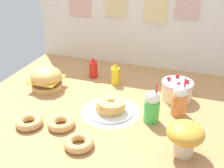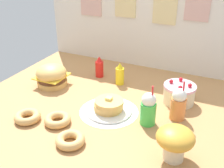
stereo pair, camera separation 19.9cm
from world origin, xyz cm
name	(u,v)px [view 1 (the left image)]	position (x,y,z in cm)	size (l,w,h in cm)	color
ground_plane	(100,111)	(0.00, 0.00, -1.00)	(194.79, 181.60, 2.00)	#B27F4C
back_wall	(134,18)	(0.05, 90.22, 46.11)	(194.79, 4.20, 91.33)	silver
doily_mat	(111,112)	(8.22, -0.06, 0.20)	(42.25, 42.25, 0.40)	white
burger	(46,79)	(-53.72, 17.89, 8.72)	(25.46, 25.46, 18.36)	#DBA859
pancake_stack	(111,107)	(8.23, -0.21, 4.44)	(32.64, 32.64, 11.43)	white
layer_cake	(177,90)	(50.08, 34.35, 7.40)	(23.97, 23.97, 17.47)	beige
ketchup_bottle	(93,68)	(-25.11, 49.95, 8.89)	(7.30, 7.30, 19.20)	red
mustard_bottle	(115,74)	(-2.55, 43.88, 8.89)	(7.30, 7.30, 19.20)	yellow
cream_soda_cup	(152,107)	(37.67, -1.89, 11.27)	(10.56, 10.56, 28.82)	green
orange_float_cup	(180,100)	(54.13, 12.38, 11.27)	(10.56, 10.56, 28.83)	orange
donut_pink_glaze	(29,122)	(-37.23, -32.98, 2.86)	(17.86, 17.86, 5.38)	tan
donut_chocolate	(61,123)	(-16.64, -27.37, 2.86)	(17.86, 17.86, 5.38)	tan
donut_vanilla	(79,143)	(2.61, -41.82, 2.86)	(17.86, 17.86, 5.38)	tan
mushroom_stool	(185,136)	(61.43, -28.29, 12.47)	(21.12, 21.12, 20.16)	beige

